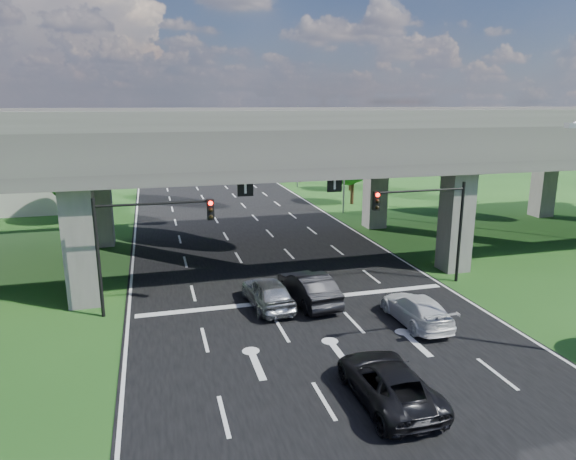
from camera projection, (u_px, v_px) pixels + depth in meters
name	position (u px, v px, depth m)	size (l,w,h in m)	color
ground	(319.00, 327.00, 24.45)	(160.00, 160.00, 0.00)	#1A4215
road	(271.00, 264.00, 33.81)	(18.00, 120.00, 0.03)	black
overpass	(263.00, 141.00, 33.77)	(80.00, 15.00, 10.00)	#3C3936
signal_right	(429.00, 215.00, 29.10)	(5.76, 0.54, 6.00)	black
signal_left	(143.00, 233.00, 25.15)	(5.76, 0.54, 6.00)	black
streetlight_far	(341.00, 152.00, 48.06)	(3.38, 0.25, 10.00)	gray
streetlight_beyond	(294.00, 140.00, 63.05)	(3.38, 0.25, 10.00)	gray
tree_left_near	(70.00, 169.00, 44.11)	(4.50, 4.50, 7.80)	black
tree_left_mid	(49.00, 167.00, 51.00)	(3.91, 3.90, 6.76)	black
tree_left_far	(98.00, 149.00, 59.27)	(4.80, 4.80, 8.32)	black
tree_right_near	(353.00, 161.00, 52.88)	(4.20, 4.20, 7.28)	black
tree_right_mid	(351.00, 156.00, 61.21)	(3.91, 3.90, 6.76)	black
tree_right_far	(300.00, 146.00, 67.54)	(4.50, 4.50, 7.80)	black
car_silver	(268.00, 292.00, 26.60)	(1.87, 4.64, 1.58)	#9B9DA2
car_dark	(308.00, 288.00, 27.15)	(1.76, 5.06, 1.67)	black
car_white	(416.00, 309.00, 24.70)	(1.93, 4.74, 1.38)	silver
car_trailing	(388.00, 382.00, 18.21)	(2.39, 5.17, 1.44)	black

